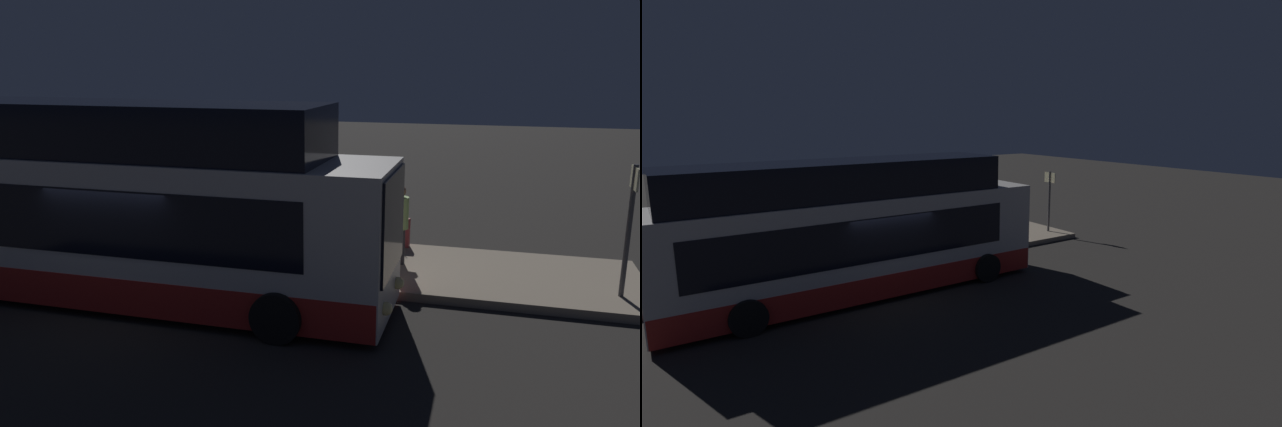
{
  "view_description": "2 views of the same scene",
  "coord_description": "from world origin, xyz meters",
  "views": [
    {
      "loc": [
        6.72,
        -10.36,
        4.74
      ],
      "look_at": [
        3.54,
        0.89,
        1.91
      ],
      "focal_mm": 35.0,
      "sensor_mm": 36.0,
      "label": 1
    },
    {
      "loc": [
        -5.98,
        -13.19,
        5.27
      ],
      "look_at": [
        3.54,
        0.89,
        1.91
      ],
      "focal_mm": 28.0,
      "sensor_mm": 36.0,
      "label": 2
    }
  ],
  "objects": [
    {
      "name": "sign_post",
      "position": [
        9.33,
        2.6,
        1.83
      ],
      "size": [
        0.1,
        0.63,
        2.67
      ],
      "color": "#4C4C51",
      "rests_on": "platform"
    },
    {
      "name": "ground",
      "position": [
        0.0,
        0.0,
        0.0
      ],
      "size": [
        80.0,
        80.0,
        0.0
      ],
      "primitive_type": "plane",
      "color": "#2B2826"
    },
    {
      "name": "suitcase",
      "position": [
        4.55,
        4.85,
        0.49
      ],
      "size": [
        0.45,
        0.21,
        0.84
      ],
      "color": "maroon",
      "rests_on": "platform"
    },
    {
      "name": "bus_lead",
      "position": [
        -0.6,
        0.29,
        1.78
      ],
      "size": [
        11.22,
        2.72,
        4.01
      ],
      "color": "silver",
      "rests_on": "ground"
    },
    {
      "name": "platform",
      "position": [
        0.0,
        3.37,
        0.09
      ],
      "size": [
        20.0,
        3.55,
        0.19
      ],
      "color": "gray",
      "rests_on": "ground"
    },
    {
      "name": "passenger_with_bags",
      "position": [
        0.57,
        2.46,
        1.05
      ],
      "size": [
        0.68,
        0.55,
        1.63
      ],
      "rotation": [
        0.0,
        0.0,
        -1.17
      ],
      "color": "silver",
      "rests_on": "platform"
    },
    {
      "name": "passenger_waiting",
      "position": [
        4.7,
        3.48,
        1.19
      ],
      "size": [
        0.5,
        0.65,
        1.86
      ],
      "rotation": [
        0.0,
        0.0,
        -0.21
      ],
      "color": "#2D2D33",
      "rests_on": "platform"
    },
    {
      "name": "passenger_boarding",
      "position": [
        4.0,
        4.54,
        1.13
      ],
      "size": [
        0.4,
        0.56,
        1.76
      ],
      "rotation": [
        0.0,
        0.0,
        0.02
      ],
      "color": "silver",
      "rests_on": "platform"
    }
  ]
}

